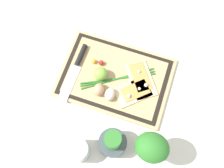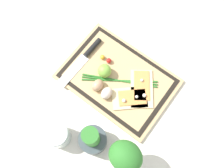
{
  "view_description": "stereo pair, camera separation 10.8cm",
  "coord_description": "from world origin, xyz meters",
  "px_view_note": "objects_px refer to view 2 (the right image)",
  "views": [
    {
      "loc": [
        -0.11,
        0.36,
        1.06
      ],
      "look_at": [
        0.0,
        0.04,
        0.04
      ],
      "focal_mm": 42.0,
      "sensor_mm": 36.0,
      "label": 1
    },
    {
      "loc": [
        -0.2,
        0.31,
        1.06
      ],
      "look_at": [
        0.0,
        0.04,
        0.04
      ],
      "focal_mm": 42.0,
      "sensor_mm": 36.0,
      "label": 2
    }
  ],
  "objects_px": {
    "egg_brown": "(98,85)",
    "cherry_tomato_red": "(109,61)",
    "pizza_slice_far": "(130,98)",
    "cherry_tomato_yellow": "(103,57)",
    "herb_pot": "(92,139)",
    "lime": "(105,71)",
    "pizza_slice_near": "(142,88)",
    "knife": "(87,54)",
    "egg_pink": "(107,93)",
    "herb_glass": "(125,157)",
    "sauce_jar": "(58,136)"
  },
  "relations": [
    {
      "from": "cherry_tomato_yellow",
      "to": "herb_glass",
      "type": "relative_size",
      "value": 0.1
    },
    {
      "from": "cherry_tomato_red",
      "to": "herb_glass",
      "type": "relative_size",
      "value": 0.11
    },
    {
      "from": "herb_pot",
      "to": "egg_pink",
      "type": "bearing_deg",
      "value": -68.3
    },
    {
      "from": "pizza_slice_far",
      "to": "herb_pot",
      "type": "xyz_separation_m",
      "value": [
        0.01,
        0.23,
        0.04
      ]
    },
    {
      "from": "cherry_tomato_yellow",
      "to": "lime",
      "type": "bearing_deg",
      "value": 134.82
    },
    {
      "from": "egg_brown",
      "to": "sauce_jar",
      "type": "relative_size",
      "value": 0.6
    },
    {
      "from": "knife",
      "to": "herb_glass",
      "type": "relative_size",
      "value": 1.34
    },
    {
      "from": "knife",
      "to": "cherry_tomato_yellow",
      "type": "bearing_deg",
      "value": -155.04
    },
    {
      "from": "egg_pink",
      "to": "sauce_jar",
      "type": "height_order",
      "value": "sauce_jar"
    },
    {
      "from": "egg_brown",
      "to": "sauce_jar",
      "type": "height_order",
      "value": "sauce_jar"
    },
    {
      "from": "egg_pink",
      "to": "herb_glass",
      "type": "height_order",
      "value": "herb_glass"
    },
    {
      "from": "cherry_tomato_yellow",
      "to": "pizza_slice_near",
      "type": "bearing_deg",
      "value": 177.12
    },
    {
      "from": "lime",
      "to": "cherry_tomato_yellow",
      "type": "relative_size",
      "value": 2.91
    },
    {
      "from": "pizza_slice_near",
      "to": "herb_glass",
      "type": "xyz_separation_m",
      "value": [
        -0.11,
        0.27,
        0.09
      ]
    },
    {
      "from": "pizza_slice_near",
      "to": "cherry_tomato_yellow",
      "type": "relative_size",
      "value": 9.46
    },
    {
      "from": "knife",
      "to": "sauce_jar",
      "type": "xyz_separation_m",
      "value": [
        -0.13,
        0.34,
        0.01
      ]
    },
    {
      "from": "sauce_jar",
      "to": "herb_glass",
      "type": "distance_m",
      "value": 0.28
    },
    {
      "from": "cherry_tomato_yellow",
      "to": "herb_glass",
      "type": "distance_m",
      "value": 0.44
    },
    {
      "from": "egg_brown",
      "to": "lime",
      "type": "relative_size",
      "value": 0.95
    },
    {
      "from": "knife",
      "to": "cherry_tomato_yellow",
      "type": "height_order",
      "value": "knife"
    },
    {
      "from": "egg_brown",
      "to": "herb_glass",
      "type": "xyz_separation_m",
      "value": [
        -0.26,
        0.17,
        0.08
      ]
    },
    {
      "from": "pizza_slice_near",
      "to": "herb_pot",
      "type": "xyz_separation_m",
      "value": [
        0.03,
        0.29,
        0.04
      ]
    },
    {
      "from": "knife",
      "to": "cherry_tomato_red",
      "type": "bearing_deg",
      "value": -161.29
    },
    {
      "from": "lime",
      "to": "cherry_tomato_red",
      "type": "distance_m",
      "value": 0.06
    },
    {
      "from": "cherry_tomato_yellow",
      "to": "knife",
      "type": "bearing_deg",
      "value": 24.96
    },
    {
      "from": "herb_pot",
      "to": "sauce_jar",
      "type": "bearing_deg",
      "value": 29.7
    },
    {
      "from": "herb_glass",
      "to": "egg_pink",
      "type": "bearing_deg",
      "value": -38.13
    },
    {
      "from": "lime",
      "to": "cherry_tomato_red",
      "type": "xyz_separation_m",
      "value": [
        0.02,
        -0.05,
        -0.02
      ]
    },
    {
      "from": "lime",
      "to": "pizza_slice_near",
      "type": "bearing_deg",
      "value": -166.5
    },
    {
      "from": "egg_brown",
      "to": "cherry_tomato_red",
      "type": "xyz_separation_m",
      "value": [
        0.03,
        -0.12,
        -0.01
      ]
    },
    {
      "from": "cherry_tomato_red",
      "to": "pizza_slice_far",
      "type": "bearing_deg",
      "value": 155.14
    },
    {
      "from": "pizza_slice_far",
      "to": "egg_pink",
      "type": "height_order",
      "value": "egg_pink"
    },
    {
      "from": "pizza_slice_far",
      "to": "lime",
      "type": "xyz_separation_m",
      "value": [
        0.15,
        -0.02,
        0.02
      ]
    },
    {
      "from": "egg_pink",
      "to": "cherry_tomato_red",
      "type": "relative_size",
      "value": 2.49
    },
    {
      "from": "egg_pink",
      "to": "lime",
      "type": "relative_size",
      "value": 0.95
    },
    {
      "from": "lime",
      "to": "sauce_jar",
      "type": "xyz_separation_m",
      "value": [
        -0.02,
        0.32,
        -0.01
      ]
    },
    {
      "from": "lime",
      "to": "sauce_jar",
      "type": "bearing_deg",
      "value": 93.36
    },
    {
      "from": "egg_pink",
      "to": "herb_pot",
      "type": "height_order",
      "value": "herb_pot"
    },
    {
      "from": "pizza_slice_near",
      "to": "knife",
      "type": "bearing_deg",
      "value": 3.83
    },
    {
      "from": "knife",
      "to": "egg_brown",
      "type": "bearing_deg",
      "value": 145.87
    },
    {
      "from": "cherry_tomato_yellow",
      "to": "herb_glass",
      "type": "xyz_separation_m",
      "value": [
        -0.32,
        0.28,
        0.09
      ]
    },
    {
      "from": "herb_pot",
      "to": "herb_glass",
      "type": "bearing_deg",
      "value": -171.98
    },
    {
      "from": "pizza_slice_far",
      "to": "cherry_tomato_yellow",
      "type": "relative_size",
      "value": 8.44
    },
    {
      "from": "pizza_slice_near",
      "to": "cherry_tomato_yellow",
      "type": "bearing_deg",
      "value": -2.88
    },
    {
      "from": "knife",
      "to": "lime",
      "type": "bearing_deg",
      "value": 169.54
    },
    {
      "from": "egg_brown",
      "to": "egg_pink",
      "type": "xyz_separation_m",
      "value": [
        -0.05,
        0.0,
        0.0
      ]
    },
    {
      "from": "cherry_tomato_yellow",
      "to": "herb_pot",
      "type": "relative_size",
      "value": 0.1
    },
    {
      "from": "knife",
      "to": "pizza_slice_far",
      "type": "bearing_deg",
      "value": 170.17
    },
    {
      "from": "pizza_slice_near",
      "to": "pizza_slice_far",
      "type": "relative_size",
      "value": 1.12
    },
    {
      "from": "pizza_slice_far",
      "to": "cherry_tomato_yellow",
      "type": "height_order",
      "value": "pizza_slice_far"
    }
  ]
}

